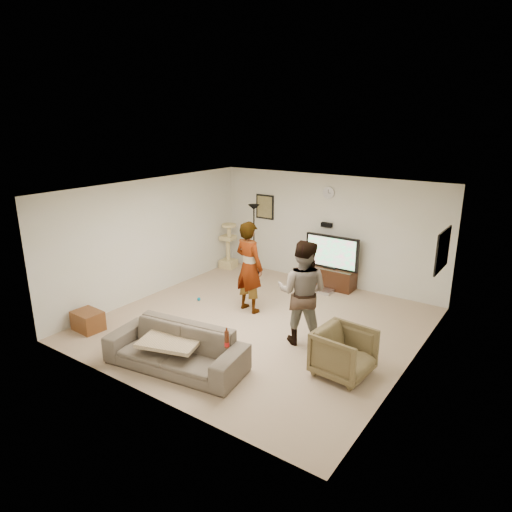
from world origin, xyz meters
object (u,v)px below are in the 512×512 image
Objects in this scene: beer_bottle at (227,339)px; side_table at (88,321)px; cat_tree at (228,246)px; tv at (332,252)px; armchair at (344,353)px; person_left at (249,267)px; floor_lamp at (254,240)px; tv_stand at (331,277)px; person_right at (302,292)px; sofa at (176,348)px.

side_table is at bearing 179.67° from beer_bottle.
side_table is (0.13, -4.27, -0.41)m from cat_tree.
tv is 5.24m from side_table.
cat_tree is at bearing 61.04° from armchair.
armchair is (2.53, -1.13, -0.55)m from person_left.
cat_tree is at bearing -178.94° from floor_lamp.
tv_stand is 3.69m from armchair.
person_right reaches higher than tv.
person_left is at bearing 89.13° from sofa.
sofa reaches higher than side_table.
floor_lamp reaches higher than side_table.
person_right is 2.27× the size of armchair.
side_table is (-3.38, -1.80, -0.72)m from person_right.
cat_tree reaches higher than beer_bottle.
person_right reaches higher than floor_lamp.
sofa is at bearing -70.16° from floor_lamp.
cat_tree is at bearing 91.74° from side_table.
tv_stand is 0.61× the size of person_right.
tv reaches higher than tv_stand.
person_left is 2.75m from beer_bottle.
floor_lamp reaches higher than tv.
person_left is at bearing -109.96° from tv.
tv is 2.36× the size of side_table.
floor_lamp is at bearing -174.51° from tv.
sofa is at bearing 180.00° from beer_bottle.
side_table is at bearing 12.87° from person_right.
floor_lamp is 4.60m from sofa.
person_right is (3.51, -2.47, 0.32)m from cat_tree.
cat_tree reaches higher than sofa.
sofa is 2.22m from side_table.
tv is 2.23m from person_left.
armchair is at bearing 21.11° from sofa.
tv_stand is 2.09× the size of side_table.
tv_stand is 4.42× the size of beer_bottle.
person_left is 1.01× the size of person_right.
person_right is at bearing 28.06° from side_table.
person_right reaches higher than cat_tree.
person_right is at bearing 169.45° from person_left.
floor_lamp is (-1.98, -0.19, 0.02)m from tv.
cat_tree is at bearing -32.85° from person_left.
person_right is 3.90m from side_table.
armchair is at bearing 46.56° from beer_bottle.
beer_bottle is (2.56, -4.30, -0.09)m from floor_lamp.
beer_bottle is (1.33, -2.39, -0.15)m from person_left.
tv_stand is 0.88× the size of tv.
person_right is at bearing 66.12° from armchair.
floor_lamp is 0.78× the size of sofa.
cat_tree is 1.47× the size of armchair.
armchair is (3.75, -3.04, -0.49)m from floor_lamp.
person_left is 2.29× the size of armchair.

